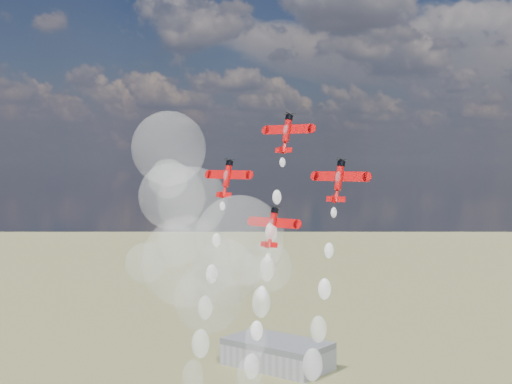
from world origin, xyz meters
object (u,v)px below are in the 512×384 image
object	(u,v)px
hangar	(277,353)
plane_right	(339,180)
plane_left	(227,178)
plane_slot	(272,226)
plane_lead	(287,133)

from	to	relation	value
hangar	plane_right	distance (m)	227.44
plane_left	plane_right	world-z (taller)	same
plane_slot	plane_lead	bearing A→B (deg)	90.00
plane_left	hangar	bearing A→B (deg)	122.83
hangar	plane_left	world-z (taller)	plane_left
plane_right	plane_slot	xyz separation A→B (m)	(-13.71, -2.43, -9.29)
plane_lead	plane_right	bearing A→B (deg)	-10.05
hangar	plane_slot	size ratio (longest dim) A/B	4.39
plane_right	hangar	bearing A→B (deg)	129.17
plane_lead	plane_slot	distance (m)	19.20
plane_right	plane_slot	bearing A→B (deg)	-169.95
plane_lead	plane_right	size ratio (longest dim) A/B	1.00
plane_lead	plane_slot	world-z (taller)	plane_lead
hangar	plane_left	bearing A→B (deg)	-57.17
plane_left	plane_right	xyz separation A→B (m)	(27.43, 0.00, 0.00)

